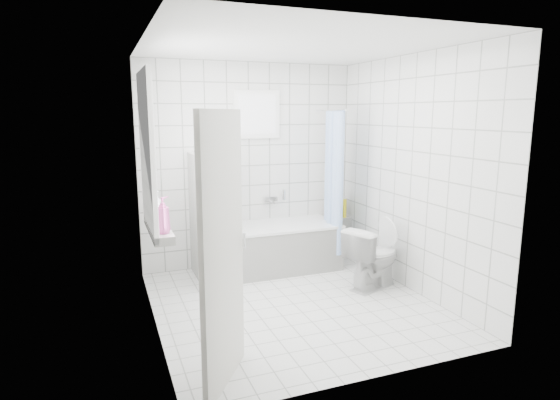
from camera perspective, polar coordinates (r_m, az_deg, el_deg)
name	(u,v)px	position (r m, az deg, el deg)	size (l,w,h in m)	color
ground	(294,304)	(5.02, 1.67, -12.55)	(3.00, 3.00, 0.00)	white
ceiling	(295,45)	(4.66, 1.85, 18.32)	(3.00, 3.00, 0.00)	white
wall_back	(249,166)	(6.07, -3.76, 4.21)	(2.80, 0.02, 2.60)	white
wall_front	(377,210)	(3.36, 11.73, -1.23)	(2.80, 0.02, 2.60)	white
wall_left	(150,190)	(4.33, -15.61, 1.24)	(0.02, 3.00, 2.60)	white
wall_right	(411,175)	(5.36, 15.70, 2.99)	(0.02, 3.00, 2.60)	white
window_left	(150,153)	(4.59, -15.61, 5.54)	(0.01, 0.90, 1.40)	white
window_back	(257,115)	(6.02, -2.78, 10.37)	(0.50, 0.01, 0.50)	white
window_sill	(158,229)	(4.71, -14.62, -3.42)	(0.18, 1.02, 0.08)	white
door	(223,253)	(3.35, -6.97, -6.42)	(0.04, 0.80, 2.00)	silver
bathtub	(272,247)	(5.97, -0.93, -5.77)	(1.67, 0.77, 0.58)	white
partition_wall	(202,218)	(5.57, -9.48, -2.23)	(0.15, 0.85, 1.50)	white
tiled_ledge	(338,236)	(6.63, 7.06, -4.33)	(0.40, 0.24, 0.55)	white
toilet	(373,257)	(5.45, 11.30, -6.85)	(0.40, 0.70, 0.71)	white
curtain_rod	(330,110)	(6.02, 6.15, 10.80)	(0.02, 0.02, 0.80)	silver
shower_curtain	(334,183)	(5.97, 6.55, 2.12)	(0.14, 0.48, 1.78)	#528CF2
tub_faucet	(271,199)	(6.18, -1.15, 0.13)	(0.18, 0.06, 0.06)	silver
sill_bottles	(159,212)	(4.62, -14.51, -1.45)	(0.17, 0.76, 0.33)	#DA54A3
ledge_bottles	(339,209)	(6.51, 7.21, -1.08)	(0.18, 0.17, 0.26)	#BA3115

